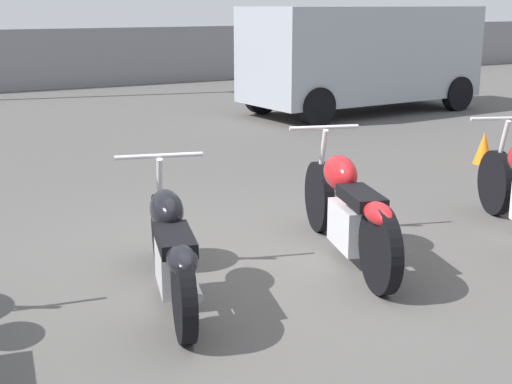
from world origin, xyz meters
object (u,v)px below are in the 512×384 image
Objects in this scene: motorcycle_slot_1 at (171,247)px; traffic_cone_near at (484,148)px; parked_van at (362,54)px; motorcycle_slot_2 at (348,209)px.

motorcycle_slot_1 is 5.98m from traffic_cone_near.
parked_van is 5.06m from traffic_cone_near.
parked_van is (5.51, 6.84, 0.72)m from motorcycle_slot_2.
parked_van reaches higher than motorcycle_slot_2.
motorcycle_slot_2 is at bearing 18.47° from motorcycle_slot_1.
motorcycle_slot_2 is 4.47m from traffic_cone_near.
traffic_cone_near is (3.93, 2.12, -0.22)m from motorcycle_slot_2.
motorcycle_slot_1 is at bearing -160.08° from motorcycle_slot_2.
traffic_cone_near is at bearing 38.01° from motorcycle_slot_1.
motorcycle_slot_1 is 4.53× the size of traffic_cone_near.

